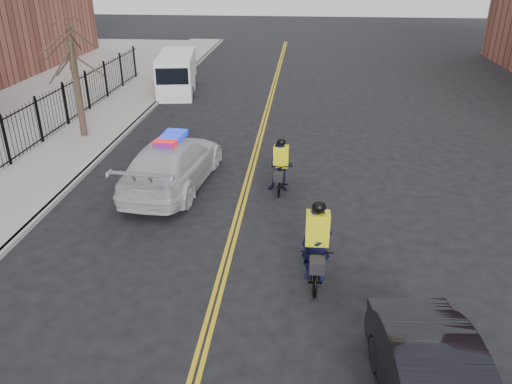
{
  "coord_description": "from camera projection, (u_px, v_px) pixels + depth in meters",
  "views": [
    {
      "loc": [
        1.83,
        -9.88,
        7.21
      ],
      "look_at": [
        0.63,
        2.54,
        1.3
      ],
      "focal_mm": 35.0,
      "sensor_mm": 36.0,
      "label": 1
    }
  ],
  "objects": [
    {
      "name": "center_line_right",
      "position": [
        255.0,
        162.0,
        19.32
      ],
      "size": [
        0.1,
        60.0,
        0.01
      ],
      "primitive_type": "cube",
      "color": "gold",
      "rests_on": "ground"
    },
    {
      "name": "sidewalk",
      "position": [
        67.0,
        153.0,
        19.95
      ],
      "size": [
        3.0,
        60.0,
        0.15
      ],
      "primitive_type": "cube",
      "color": "#9A9791",
      "rests_on": "ground"
    },
    {
      "name": "cyclist_far",
      "position": [
        281.0,
        170.0,
        16.67
      ],
      "size": [
        0.87,
        1.87,
        1.86
      ],
      "rotation": [
        0.0,
        0.0,
        -0.06
      ],
      "color": "black",
      "rests_on": "ground"
    },
    {
      "name": "center_line_left",
      "position": [
        251.0,
        161.0,
        19.33
      ],
      "size": [
        0.1,
        60.0,
        0.01
      ],
      "primitive_type": "cube",
      "color": "gold",
      "rests_on": "ground"
    },
    {
      "name": "curb",
      "position": [
        103.0,
        154.0,
        19.82
      ],
      "size": [
        0.2,
        60.0,
        0.15
      ],
      "primitive_type": "cube",
      "color": "#9A9791",
      "rests_on": "ground"
    },
    {
      "name": "ground",
      "position": [
        220.0,
        284.0,
        12.13
      ],
      "size": [
        120.0,
        120.0,
        0.0
      ],
      "primitive_type": "plane",
      "color": "black",
      "rests_on": "ground"
    },
    {
      "name": "police_cruiser",
      "position": [
        173.0,
        163.0,
        16.97
      ],
      "size": [
        2.84,
        5.89,
        1.82
      ],
      "rotation": [
        0.0,
        0.0,
        3.05
      ],
      "color": "silver",
      "rests_on": "ground"
    },
    {
      "name": "street_tree",
      "position": [
        72.0,
        56.0,
        20.27
      ],
      "size": [
        3.2,
        3.2,
        4.8
      ],
      "color": "#3A2D22",
      "rests_on": "sidewalk"
    },
    {
      "name": "cyclist_near",
      "position": [
        316.0,
        253.0,
        12.02
      ],
      "size": [
        0.78,
        2.18,
        2.13
      ],
      "rotation": [
        0.0,
        0.0,
        0.01
      ],
      "color": "black",
      "rests_on": "ground"
    },
    {
      "name": "iron_fence",
      "position": [
        27.0,
        130.0,
        19.68
      ],
      "size": [
        0.12,
        28.0,
        2.0
      ],
      "primitive_type": null,
      "color": "black",
      "rests_on": "ground"
    },
    {
      "name": "cargo_van",
      "position": [
        177.0,
        74.0,
        28.65
      ],
      "size": [
        2.64,
        5.44,
        2.19
      ],
      "rotation": [
        0.0,
        0.0,
        0.15
      ],
      "color": "white",
      "rests_on": "ground"
    }
  ]
}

